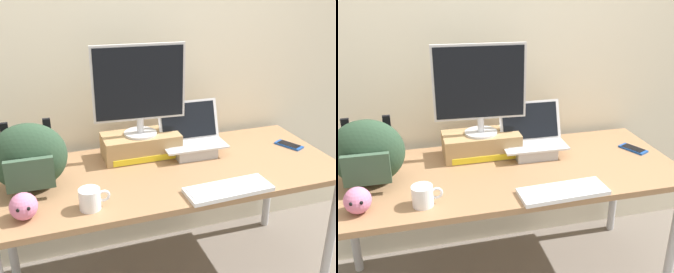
% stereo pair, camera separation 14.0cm
% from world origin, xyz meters
% --- Properties ---
extents(back_wall, '(7.00, 0.10, 2.60)m').
position_xyz_m(back_wall, '(0.00, 0.47, 1.30)').
color(back_wall, silver).
rests_on(back_wall, ground).
extents(desk, '(1.78, 0.74, 0.72)m').
position_xyz_m(desk, '(0.00, 0.00, 0.65)').
color(desk, '#99704C').
rests_on(desk, ground).
extents(toner_box_yellow, '(0.41, 0.21, 0.13)m').
position_xyz_m(toner_box_yellow, '(-0.09, 0.20, 0.78)').
color(toner_box_yellow, '#A88456').
rests_on(toner_box_yellow, desk).
extents(desktop_monitor, '(0.48, 0.18, 0.48)m').
position_xyz_m(desktop_monitor, '(-0.09, 0.20, 1.10)').
color(desktop_monitor, silver).
rests_on(desktop_monitor, toner_box_yellow).
extents(open_laptop, '(0.35, 0.23, 0.28)m').
position_xyz_m(open_laptop, '(0.19, 0.15, 0.78)').
color(open_laptop, '#ADADB2').
rests_on(open_laptop, desk).
extents(external_keyboard, '(0.41, 0.16, 0.02)m').
position_xyz_m(external_keyboard, '(0.19, -0.30, 0.73)').
color(external_keyboard, white).
rests_on(external_keyboard, desk).
extents(messenger_backpack, '(0.34, 0.25, 0.32)m').
position_xyz_m(messenger_backpack, '(-0.66, 0.01, 0.88)').
color(messenger_backpack, '#28422D').
rests_on(messenger_backpack, desk).
extents(coffee_mug, '(0.13, 0.09, 0.09)m').
position_xyz_m(coffee_mug, '(-0.43, -0.24, 0.77)').
color(coffee_mug, silver).
rests_on(coffee_mug, desk).
extents(cell_phone, '(0.13, 0.17, 0.01)m').
position_xyz_m(cell_phone, '(0.76, 0.05, 0.73)').
color(cell_phone, '#19479E').
rests_on(cell_phone, desk).
extents(plush_toy, '(0.11, 0.11, 0.11)m').
position_xyz_m(plush_toy, '(-0.70, -0.23, 0.78)').
color(plush_toy, '#CC7099').
rests_on(plush_toy, desk).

